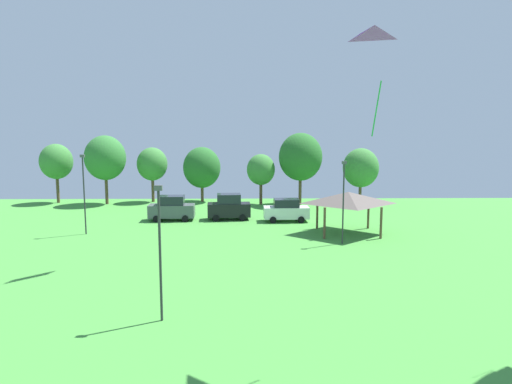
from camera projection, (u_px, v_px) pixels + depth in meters
name	position (u px, v px, depth m)	size (l,w,h in m)	color
kite_flying_1	(396.00, 62.00, 16.90)	(1.71, 2.21, 2.92)	purple
parked_car_leftmost	(172.00, 208.00, 44.88)	(4.53, 2.19, 2.44)	#4C5156
parked_car_second_from_left	(229.00, 207.00, 45.30)	(4.32, 2.28, 2.57)	black
parked_car_third_from_left	(286.00, 210.00, 44.39)	(4.39, 2.11, 2.21)	silver
park_pavilion	(348.00, 198.00, 38.84)	(5.99, 5.15, 3.60)	brown
light_post_0	(343.00, 198.00, 35.17)	(0.36, 0.20, 6.46)	#2D2D33
light_post_1	(160.00, 246.00, 20.62)	(0.36, 0.20, 6.30)	#2D2D33
light_post_2	(84.00, 190.00, 38.46)	(0.36, 0.20, 6.79)	#2D2D33
treeline_tree_0	(56.00, 162.00, 55.57)	(3.91, 3.91, 7.24)	brown
treeline_tree_1	(105.00, 158.00, 54.53)	(4.86, 4.86, 8.27)	brown
treeline_tree_2	(152.00, 164.00, 56.36)	(3.73, 3.73, 6.78)	brown
treeline_tree_3	(202.00, 168.00, 56.57)	(4.62, 4.62, 6.82)	brown
treeline_tree_4	(261.00, 170.00, 54.45)	(3.36, 3.36, 6.05)	brown
treeline_tree_5	(300.00, 157.00, 54.16)	(5.16, 5.16, 8.56)	brown
treeline_tree_6	(361.00, 168.00, 55.06)	(4.30, 4.30, 6.73)	brown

